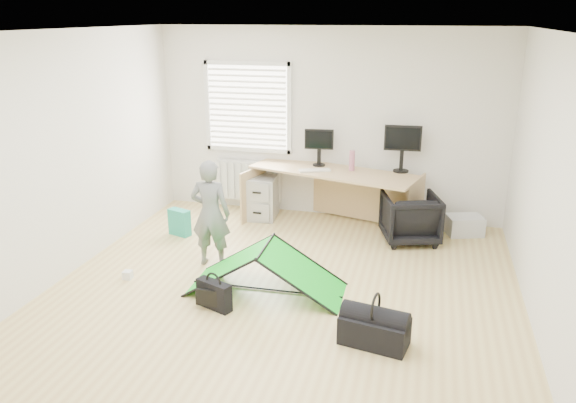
% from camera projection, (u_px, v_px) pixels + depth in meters
% --- Properties ---
extents(ground, '(5.50, 5.50, 0.00)m').
position_uv_depth(ground, '(279.00, 299.00, 5.91)').
color(ground, '#D5B871').
rests_on(ground, ground).
extents(back_wall, '(5.00, 0.02, 2.70)m').
position_uv_depth(back_wall, '(329.00, 124.00, 8.00)').
color(back_wall, silver).
rests_on(back_wall, ground).
extents(window, '(1.20, 0.06, 1.20)m').
position_uv_depth(window, '(248.00, 107.00, 8.19)').
color(window, silver).
rests_on(window, back_wall).
extents(radiator, '(1.00, 0.12, 0.60)m').
position_uv_depth(radiator, '(248.00, 180.00, 8.50)').
color(radiator, silver).
rests_on(radiator, back_wall).
extents(desk, '(2.43, 1.32, 0.79)m').
position_uv_depth(desk, '(332.00, 198.00, 7.87)').
color(desk, tan).
rests_on(desk, ground).
extents(filing_cabinet, '(0.45, 0.57, 0.62)m').
position_uv_depth(filing_cabinet, '(263.00, 197.00, 8.19)').
color(filing_cabinet, '#A6A9AC').
rests_on(filing_cabinet, ground).
extents(monitor_left, '(0.41, 0.12, 0.39)m').
position_uv_depth(monitor_left, '(319.00, 152.00, 7.94)').
color(monitor_left, black).
rests_on(monitor_left, desk).
extents(monitor_right, '(0.50, 0.14, 0.47)m').
position_uv_depth(monitor_right, '(402.00, 155.00, 7.62)').
color(monitor_right, black).
rests_on(monitor_right, desk).
extents(keyboard, '(0.46, 0.30, 0.02)m').
position_uv_depth(keyboard, '(315.00, 170.00, 7.73)').
color(keyboard, beige).
rests_on(keyboard, desk).
extents(thermos, '(0.09, 0.09, 0.28)m').
position_uv_depth(thermos, '(352.00, 161.00, 7.71)').
color(thermos, '#B0637C').
rests_on(thermos, desk).
extents(office_chair, '(0.86, 0.87, 0.64)m').
position_uv_depth(office_chair, '(410.00, 218.00, 7.31)').
color(office_chair, black).
rests_on(office_chair, ground).
extents(person, '(0.49, 0.34, 1.28)m').
position_uv_depth(person, '(211.00, 213.00, 6.53)').
color(person, slate).
rests_on(person, ground).
extents(kite, '(1.69, 0.78, 0.52)m').
position_uv_depth(kite, '(266.00, 269.00, 6.00)').
color(kite, '#13C924').
rests_on(kite, ground).
extents(storage_crate, '(0.55, 0.46, 0.26)m').
position_uv_depth(storage_crate, '(464.00, 225.00, 7.59)').
color(storage_crate, silver).
rests_on(storage_crate, ground).
extents(tote_bag, '(0.33, 0.22, 0.36)m').
position_uv_depth(tote_bag, '(180.00, 222.00, 7.56)').
color(tote_bag, teal).
rests_on(tote_bag, ground).
extents(laptop_bag, '(0.41, 0.26, 0.29)m').
position_uv_depth(laptop_bag, '(214.00, 295.00, 5.68)').
color(laptop_bag, black).
rests_on(laptop_bag, ground).
extents(white_box, '(0.10, 0.10, 0.10)m').
position_uv_depth(white_box, '(128.00, 275.00, 6.34)').
color(white_box, silver).
rests_on(white_box, ground).
extents(duffel_bag, '(0.65, 0.42, 0.26)m').
position_uv_depth(duffel_bag, '(374.00, 331.00, 5.06)').
color(duffel_bag, black).
rests_on(duffel_bag, ground).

